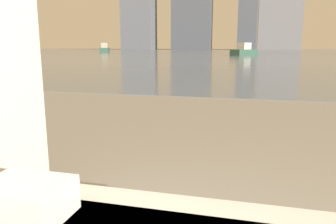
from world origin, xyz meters
TOP-DOWN VIEW (x-y plane):
  - towel_stack at (-0.25, 0.83)m, footprint 0.28×0.21m
  - harbor_water at (0.00, 62.00)m, footprint 180.00×110.00m
  - harbor_boat_0 at (-0.62, 43.08)m, footprint 3.43×4.32m
  - harbor_boat_2 at (-28.68, 62.20)m, footprint 3.28×5.15m

SIDE VIEW (x-z plane):
  - harbor_water at x=0.00m, z-range 0.00..0.01m
  - harbor_boat_0 at x=-0.62m, z-range -0.22..1.35m
  - towel_stack at x=-0.25m, z-range 0.54..0.66m
  - harbor_boat_2 at x=-28.68m, z-range -0.26..1.57m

